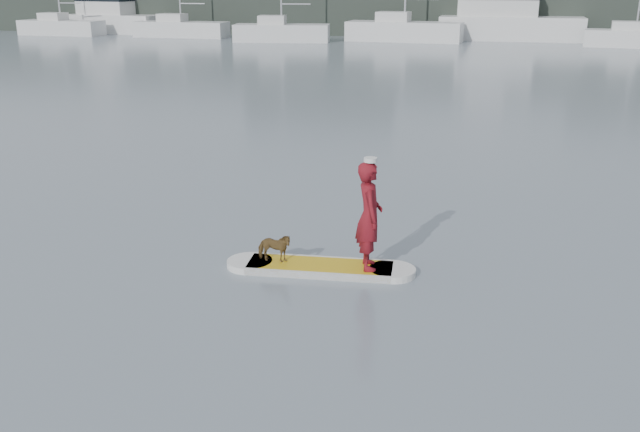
% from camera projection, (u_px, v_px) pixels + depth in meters
% --- Properties ---
extents(ground, '(140.00, 140.00, 0.00)m').
position_uv_depth(ground, '(259.00, 222.00, 14.84)').
color(ground, slate).
rests_on(ground, ground).
extents(paddleboard, '(3.30, 0.94, 0.12)m').
position_uv_depth(paddleboard, '(320.00, 267.00, 12.33)').
color(paddleboard, gold).
rests_on(paddleboard, ground).
extents(paddler, '(0.60, 0.77, 1.85)m').
position_uv_depth(paddler, '(369.00, 216.00, 11.90)').
color(paddler, maroon).
rests_on(paddler, paddleboard).
extents(white_cap, '(0.22, 0.22, 0.07)m').
position_uv_depth(white_cap, '(371.00, 160.00, 11.59)').
color(white_cap, silver).
rests_on(white_cap, paddler).
extents(dog, '(0.62, 0.29, 0.52)m').
position_uv_depth(dog, '(274.00, 248.00, 12.34)').
color(dog, brown).
rests_on(dog, paddleboard).
extents(paddle, '(0.10, 0.30, 2.00)m').
position_uv_depth(paddle, '(367.00, 224.00, 12.25)').
color(paddle, black).
rests_on(paddle, ground).
extents(sailboat_a, '(7.73, 2.96, 10.99)m').
position_uv_depth(sailboat_a, '(61.00, 26.00, 63.44)').
color(sailboat_a, silver).
rests_on(sailboat_a, ground).
extents(sailboat_b, '(8.09, 2.66, 11.92)m').
position_uv_depth(sailboat_b, '(181.00, 27.00, 61.20)').
color(sailboat_b, silver).
rests_on(sailboat_b, ground).
extents(sailboat_c, '(7.79, 3.42, 10.83)m').
position_uv_depth(sailboat_c, '(281.00, 31.00, 56.88)').
color(sailboat_c, silver).
rests_on(sailboat_c, ground).
extents(sailboat_d, '(9.43, 3.76, 13.54)m').
position_uv_depth(sailboat_d, '(403.00, 29.00, 57.12)').
color(sailboat_d, silver).
rests_on(sailboat_d, ground).
extents(sailboat_e, '(7.31, 3.24, 10.25)m').
position_uv_depth(sailboat_e, '(634.00, 37.00, 52.14)').
color(sailboat_e, silver).
rests_on(sailboat_e, ground).
extents(motor_yacht_a, '(11.57, 3.96, 6.87)m').
position_uv_depth(motor_yacht_a, '(505.00, 16.00, 58.02)').
color(motor_yacht_a, silver).
rests_on(motor_yacht_a, ground).
extents(motor_yacht_b, '(9.67, 4.94, 6.09)m').
position_uv_depth(motor_yacht_b, '(111.00, 14.00, 65.80)').
color(motor_yacht_b, silver).
rests_on(motor_yacht_b, ground).
extents(shore_mass, '(90.00, 6.00, 6.00)m').
position_uv_depth(shore_mass, '(428.00, 0.00, 63.09)').
color(shore_mass, black).
rests_on(shore_mass, ground).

